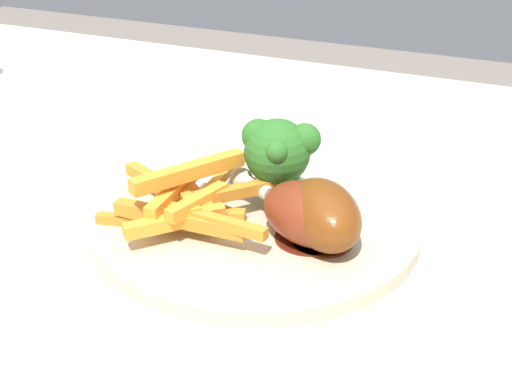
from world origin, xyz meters
TOP-DOWN VIEW (x-y plane):
  - dining_table at (0.00, 0.00)m, footprint 1.28×0.84m
  - dinner_plate at (-0.04, 0.03)m, footprint 0.26×0.26m
  - broccoli_floret_front at (-0.05, 0.00)m, footprint 0.06×0.06m
  - carrot_fries_pile at (0.01, 0.06)m, footprint 0.16×0.15m
  - chicken_drumstick_near at (-0.10, 0.04)m, footprint 0.11×0.12m
  - chicken_drumstick_far at (-0.09, 0.04)m, footprint 0.13×0.09m
  - napkin at (0.19, -0.24)m, footprint 0.22×0.22m

SIDE VIEW (x-z plane):
  - dining_table at x=0.00m, z-range 0.26..0.96m
  - napkin at x=0.19m, z-range 0.70..0.70m
  - dinner_plate at x=-0.04m, z-range 0.70..0.71m
  - carrot_fries_pile at x=0.01m, z-range 0.71..0.75m
  - chicken_drumstick_far at x=-0.09m, z-range 0.71..0.75m
  - chicken_drumstick_near at x=-0.10m, z-range 0.71..0.76m
  - broccoli_floret_front at x=-0.05m, z-range 0.72..0.79m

